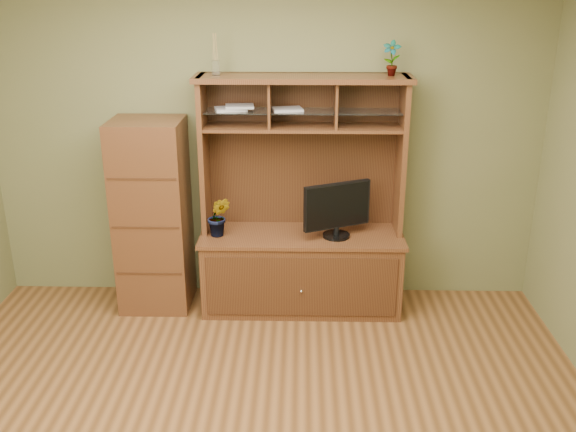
{
  "coord_description": "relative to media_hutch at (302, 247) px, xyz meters",
  "views": [
    {
      "loc": [
        0.3,
        -3.1,
        2.6
      ],
      "look_at": [
        0.2,
        1.2,
        0.99
      ],
      "focal_mm": 40.0,
      "sensor_mm": 36.0,
      "label": 1
    }
  ],
  "objects": [
    {
      "name": "room",
      "position": [
        -0.3,
        -1.73,
        0.83
      ],
      "size": [
        4.54,
        4.04,
        2.74
      ],
      "color": "#583519",
      "rests_on": "ground"
    },
    {
      "name": "media_hutch",
      "position": [
        0.0,
        0.0,
        0.0
      ],
      "size": [
        1.66,
        0.61,
        1.9
      ],
      "color": "#482514",
      "rests_on": "room"
    },
    {
      "name": "monitor",
      "position": [
        0.28,
        -0.08,
        0.36
      ],
      "size": [
        0.53,
        0.28,
        0.45
      ],
      "rotation": [
        0.0,
        0.0,
        0.43
      ],
      "color": "black",
      "rests_on": "media_hutch"
    },
    {
      "name": "orchid_plant",
      "position": [
        -0.66,
        -0.08,
        0.29
      ],
      "size": [
        0.19,
        0.15,
        0.33
      ],
      "primitive_type": "imported",
      "rotation": [
        0.0,
        0.0,
        -0.05
      ],
      "color": "#23501B",
      "rests_on": "media_hutch"
    },
    {
      "name": "top_plant",
      "position": [
        0.66,
        0.08,
        1.51
      ],
      "size": [
        0.16,
        0.13,
        0.26
      ],
      "primitive_type": "imported",
      "rotation": [
        0.0,
        0.0,
        -0.31
      ],
      "color": "#376724",
      "rests_on": "media_hutch"
    },
    {
      "name": "reed_diffuser",
      "position": [
        -0.66,
        0.08,
        1.5
      ],
      "size": [
        0.06,
        0.06,
        0.31
      ],
      "color": "silver",
      "rests_on": "media_hutch"
    },
    {
      "name": "magazines",
      "position": [
        -0.39,
        0.08,
        1.13
      ],
      "size": [
        0.7,
        0.23,
        0.04
      ],
      "color": "silver",
      "rests_on": "media_hutch"
    },
    {
      "name": "side_cabinet",
      "position": [
        -1.21,
        -0.0,
        0.26
      ],
      "size": [
        0.56,
        0.51,
        1.57
      ],
      "color": "#482514",
      "rests_on": "room"
    }
  ]
}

